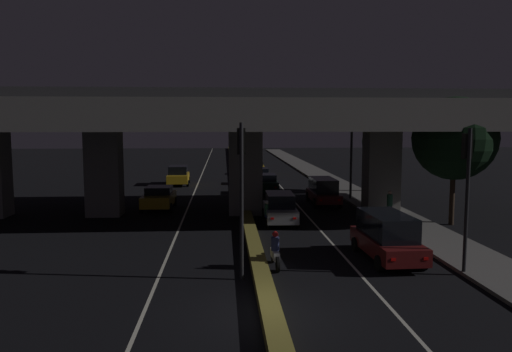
% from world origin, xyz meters
% --- Properties ---
extents(ground_plane, '(200.00, 200.00, 0.00)m').
position_xyz_m(ground_plane, '(0.00, 0.00, 0.00)').
color(ground_plane, black).
extents(lane_line_left_inner, '(0.12, 126.00, 0.00)m').
position_xyz_m(lane_line_left_inner, '(-3.81, 35.00, 0.00)').
color(lane_line_left_inner, beige).
rests_on(lane_line_left_inner, ground_plane).
extents(lane_line_right_inner, '(0.12, 126.00, 0.00)m').
position_xyz_m(lane_line_right_inner, '(3.81, 35.00, 0.00)').
color(lane_line_right_inner, beige).
rests_on(lane_line_right_inner, ground_plane).
extents(median_divider, '(0.63, 126.00, 0.36)m').
position_xyz_m(median_divider, '(0.00, 35.00, 0.18)').
color(median_divider, olive).
rests_on(median_divider, ground_plane).
extents(sidewalk_right, '(2.94, 126.00, 0.14)m').
position_xyz_m(sidewalk_right, '(9.07, 28.00, 0.07)').
color(sidewalk_right, '#5B5956').
rests_on(sidewalk_right, ground_plane).
extents(elevated_overpass, '(35.80, 12.76, 7.91)m').
position_xyz_m(elevated_overpass, '(-0.33, 16.75, 5.87)').
color(elevated_overpass, gray).
rests_on(elevated_overpass, ground_plane).
extents(traffic_light_left_of_median, '(0.30, 0.49, 5.76)m').
position_xyz_m(traffic_light_left_of_median, '(-0.72, 3.47, 3.90)').
color(traffic_light_left_of_median, black).
rests_on(traffic_light_left_of_median, ground_plane).
extents(traffic_light_right_of_median, '(0.30, 0.49, 5.55)m').
position_xyz_m(traffic_light_right_of_median, '(7.70, 3.47, 3.77)').
color(traffic_light_right_of_median, black).
rests_on(traffic_light_right_of_median, ground_plane).
extents(street_lamp, '(1.90, 0.32, 7.17)m').
position_xyz_m(street_lamp, '(7.81, 21.79, 4.26)').
color(street_lamp, '#2D2D30').
rests_on(street_lamp, ground_plane).
extents(car_dark_red_lead, '(2.08, 4.78, 1.97)m').
position_xyz_m(car_dark_red_lead, '(5.46, 5.65, 1.03)').
color(car_dark_red_lead, '#591414').
rests_on(car_dark_red_lead, ground_plane).
extents(car_silver_second, '(1.94, 4.44, 1.72)m').
position_xyz_m(car_silver_second, '(1.86, 13.80, 0.87)').
color(car_silver_second, gray).
rests_on(car_silver_second, ground_plane).
extents(car_dark_red_third, '(1.92, 4.60, 1.86)m').
position_xyz_m(car_dark_red_third, '(5.65, 20.03, 0.99)').
color(car_dark_red_third, '#591414').
rests_on(car_dark_red_third, ground_plane).
extents(car_dark_green_fourth, '(2.00, 4.53, 1.59)m').
position_xyz_m(car_dark_green_fourth, '(2.07, 25.96, 0.83)').
color(car_dark_green_fourth, black).
rests_on(car_dark_green_fourth, ground_plane).
extents(car_silver_fifth, '(2.10, 4.40, 1.52)m').
position_xyz_m(car_silver_fifth, '(1.98, 32.30, 0.79)').
color(car_silver_fifth, gray).
rests_on(car_silver_fifth, ground_plane).
extents(car_taxi_yellow_sixth, '(2.15, 4.18, 1.44)m').
position_xyz_m(car_taxi_yellow_sixth, '(2.23, 41.30, 0.75)').
color(car_taxi_yellow_sixth, gold).
rests_on(car_taxi_yellow_sixth, ground_plane).
extents(car_taxi_yellow_lead_oncoming, '(2.12, 3.99, 1.50)m').
position_xyz_m(car_taxi_yellow_lead_oncoming, '(-5.70, 18.89, 0.77)').
color(car_taxi_yellow_lead_oncoming, gold).
rests_on(car_taxi_yellow_lead_oncoming, ground_plane).
extents(car_taxi_yellow_second_oncoming, '(2.14, 4.34, 1.78)m').
position_xyz_m(car_taxi_yellow_second_oncoming, '(-5.57, 31.98, 0.90)').
color(car_taxi_yellow_second_oncoming, gold).
rests_on(car_taxi_yellow_second_oncoming, ground_plane).
extents(motorcycle_white_filtering_near, '(0.33, 1.97, 1.46)m').
position_xyz_m(motorcycle_white_filtering_near, '(0.67, 4.85, 0.62)').
color(motorcycle_white_filtering_near, black).
rests_on(motorcycle_white_filtering_near, ground_plane).
extents(motorcycle_blue_filtering_mid, '(0.33, 1.86, 1.48)m').
position_xyz_m(motorcycle_blue_filtering_mid, '(1.06, 12.75, 0.63)').
color(motorcycle_blue_filtering_mid, black).
rests_on(motorcycle_blue_filtering_mid, ground_plane).
extents(motorcycle_black_filtering_far, '(0.34, 2.00, 1.40)m').
position_xyz_m(motorcycle_black_filtering_far, '(0.85, 18.37, 0.60)').
color(motorcycle_black_filtering_far, black).
rests_on(motorcycle_black_filtering_far, ground_plane).
extents(pedestrian_on_sidewalk, '(0.34, 0.34, 1.69)m').
position_xyz_m(pedestrian_on_sidewalk, '(8.25, 13.54, 0.99)').
color(pedestrian_on_sidewalk, black).
rests_on(pedestrian_on_sidewalk, sidewalk_right).
extents(roadside_tree_kerbside_near, '(4.65, 4.65, 7.21)m').
position_xyz_m(roadside_tree_kerbside_near, '(11.48, 12.54, 4.88)').
color(roadside_tree_kerbside_near, '#2D2116').
rests_on(roadside_tree_kerbside_near, ground_plane).
extents(roadside_tree_kerbside_mid, '(2.97, 2.97, 5.70)m').
position_xyz_m(roadside_tree_kerbside_mid, '(11.51, 25.77, 4.16)').
color(roadside_tree_kerbside_mid, '#2D2116').
rests_on(roadside_tree_kerbside_mid, ground_plane).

